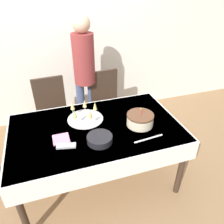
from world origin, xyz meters
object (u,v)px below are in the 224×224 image
dining_chair_far_right (107,102)px  plate_stack_main (100,139)px  birthday_cake (140,120)px  dining_chair_far_left (53,111)px  champagne_tray (84,114)px  person_standing (84,68)px

dining_chair_far_right → plate_stack_main: dining_chair_far_right is taller
birthday_cake → dining_chair_far_left: bearing=131.5°
birthday_cake → champagne_tray: (-0.51, 0.27, 0.01)m
dining_chair_far_left → birthday_cake: size_ratio=3.52×
champagne_tray → birthday_cake: bearing=-27.6°
champagne_tray → person_standing: person_standing is taller
dining_chair_far_left → champagne_tray: (0.31, -0.66, 0.30)m
dining_chair_far_right → champagne_tray: dining_chair_far_right is taller
dining_chair_far_left → person_standing: size_ratio=0.57×
dining_chair_far_right → birthday_cake: (0.07, -0.92, 0.29)m
person_standing → champagne_tray: bearing=-102.9°
dining_chair_far_left → plate_stack_main: size_ratio=4.07×
dining_chair_far_left → dining_chair_far_right: same height
champagne_tray → person_standing: size_ratio=0.22×
dining_chair_far_left → champagne_tray: 0.78m
dining_chair_far_right → person_standing: size_ratio=0.57×
birthday_cake → plate_stack_main: 0.48m
plate_stack_main → person_standing: size_ratio=0.14×
dining_chair_far_left → plate_stack_main: 1.15m
dining_chair_far_left → plate_stack_main: dining_chair_far_left is taller
dining_chair_far_left → person_standing: 0.70m
birthday_cake → person_standing: 1.12m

